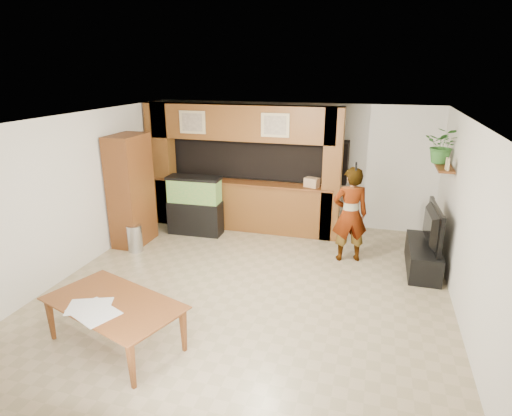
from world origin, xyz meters
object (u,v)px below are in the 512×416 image
(pantry_cabinet, at_px, (131,191))
(aquarium, at_px, (195,206))
(television, at_px, (427,225))
(dining_table, at_px, (113,325))
(person, at_px, (350,215))

(pantry_cabinet, xyz_separation_m, aquarium, (0.96, 0.78, -0.47))
(pantry_cabinet, bearing_deg, television, 3.03)
(pantry_cabinet, relative_size, dining_table, 1.24)
(pantry_cabinet, relative_size, person, 1.25)
(person, bearing_deg, dining_table, 35.65)
(television, xyz_separation_m, dining_table, (-3.82, -3.30, -0.50))
(pantry_cabinet, relative_size, aquarium, 1.75)
(television, height_order, dining_table, television)
(television, relative_size, dining_table, 0.70)
(person, bearing_deg, aquarium, -24.99)
(pantry_cabinet, xyz_separation_m, dining_table, (1.53, -3.02, -0.76))
(television, bearing_deg, aquarium, 80.48)
(person, distance_m, dining_table, 4.26)
(pantry_cabinet, height_order, person, pantry_cabinet)
(person, bearing_deg, television, 160.59)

